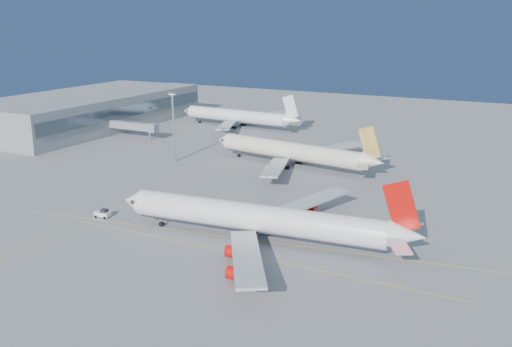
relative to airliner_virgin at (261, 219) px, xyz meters
The scene contains 9 objects.
ground 8.71m from the airliner_virgin, 125.52° to the left, with size 500.00×500.00×0.00m, color slate.
terminal 149.54m from the airliner_virgin, 142.70° to the left, with size 18.40×110.00×15.00m.
jet_bridge 124.32m from the airliner_virgin, 141.37° to the left, with size 23.60×3.60×6.90m.
taxiway_lines 22.84m from the airliner_virgin, 147.43° to the left, with size 118.86×140.00×0.02m.
airliner_virgin is the anchor object (origin of this frame).
airliner_etihad 67.87m from the airliner_virgin, 107.31° to the left, with size 65.13×59.58×17.03m.
airliner_third 138.39m from the airliner_virgin, 120.74° to the left, with size 63.14×58.11×16.93m.
pushback_tug 43.07m from the airliner_virgin, behind, with size 4.04×2.70×2.17m.
light_mast 80.10m from the airliner_virgin, 138.90° to the left, with size 2.08×2.08×24.09m.
Camera 1 is at (57.35, -112.40, 48.46)m, focal length 40.00 mm.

